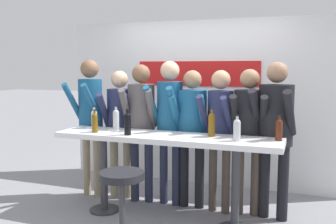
% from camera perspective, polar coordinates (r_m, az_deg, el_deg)
% --- Properties ---
extents(ground_plane, '(40.00, 40.00, 0.00)m').
position_cam_1_polar(ground_plane, '(4.46, -0.39, -16.07)').
color(ground_plane, gray).
extents(back_wall, '(4.16, 0.12, 2.42)m').
position_cam_1_polar(back_wall, '(5.57, 5.01, 1.43)').
color(back_wall, white).
rests_on(back_wall, ground_plane).
extents(tasting_table, '(2.56, 0.56, 0.98)m').
position_cam_1_polar(tasting_table, '(4.21, -0.40, -5.53)').
color(tasting_table, white).
rests_on(tasting_table, ground_plane).
extents(bar_stool, '(0.45, 0.45, 0.76)m').
position_cam_1_polar(bar_stool, '(3.67, -7.03, -12.80)').
color(bar_stool, '#333338').
rests_on(bar_stool, ground_plane).
extents(person_far_left, '(0.40, 0.55, 1.84)m').
position_cam_1_polar(person_far_left, '(5.08, -11.78, 0.23)').
color(person_far_left, gray).
rests_on(person_far_left, ground_plane).
extents(person_left, '(0.45, 0.56, 1.69)m').
position_cam_1_polar(person_left, '(4.95, -7.34, -1.13)').
color(person_left, gray).
rests_on(person_left, ground_plane).
extents(person_center_left, '(0.47, 0.59, 1.77)m').
position_cam_1_polar(person_center_left, '(4.76, -4.12, -0.75)').
color(person_center_left, '#23283D').
rests_on(person_center_left, ground_plane).
extents(person_center, '(0.42, 0.56, 1.81)m').
position_cam_1_polar(person_center, '(4.64, 0.23, -0.47)').
color(person_center, '#23283D').
rests_on(person_center, ground_plane).
extents(person_center_right, '(0.44, 0.54, 1.70)m').
position_cam_1_polar(person_center_right, '(4.57, 3.67, -1.75)').
color(person_center_right, black).
rests_on(person_center_right, ground_plane).
extents(person_right, '(0.41, 0.54, 1.70)m').
position_cam_1_polar(person_right, '(4.44, 7.91, -1.80)').
color(person_right, '#473D33').
rests_on(person_right, ground_plane).
extents(person_far_right, '(0.45, 0.56, 1.72)m').
position_cam_1_polar(person_far_right, '(4.42, 12.17, -2.00)').
color(person_far_right, '#473D33').
rests_on(person_far_right, ground_plane).
extents(person_rightmost, '(0.52, 0.62, 1.80)m').
position_cam_1_polar(person_rightmost, '(4.36, 16.03, -1.65)').
color(person_rightmost, black).
rests_on(person_rightmost, ground_plane).
extents(wine_bottle_0, '(0.08, 0.08, 0.27)m').
position_cam_1_polar(wine_bottle_0, '(3.89, 10.46, -2.53)').
color(wine_bottle_0, '#B7BCC1').
rests_on(wine_bottle_0, tasting_table).
extents(wine_bottle_1, '(0.07, 0.07, 0.27)m').
position_cam_1_polar(wine_bottle_1, '(4.01, 16.55, -2.46)').
color(wine_bottle_1, '#4C1E0F').
rests_on(wine_bottle_1, tasting_table).
extents(wine_bottle_2, '(0.08, 0.08, 0.31)m').
position_cam_1_polar(wine_bottle_2, '(4.11, 6.67, -1.73)').
color(wine_bottle_2, brown).
rests_on(wine_bottle_2, tasting_table).
extents(wine_bottle_3, '(0.08, 0.08, 0.30)m').
position_cam_1_polar(wine_bottle_3, '(4.19, -6.19, -1.64)').
color(wine_bottle_3, black).
rests_on(wine_bottle_3, tasting_table).
extents(wine_bottle_4, '(0.07, 0.07, 0.30)m').
position_cam_1_polar(wine_bottle_4, '(4.53, -7.93, -1.02)').
color(wine_bottle_4, '#B7BCC1').
rests_on(wine_bottle_4, tasting_table).
extents(wine_bottle_5, '(0.07, 0.07, 0.27)m').
position_cam_1_polar(wine_bottle_5, '(4.41, -11.09, -1.49)').
color(wine_bottle_5, brown).
rests_on(wine_bottle_5, tasting_table).
extents(wine_bottle_6, '(0.07, 0.07, 0.28)m').
position_cam_1_polar(wine_bottle_6, '(4.69, -11.18, -0.93)').
color(wine_bottle_6, '#B7BCC1').
rests_on(wine_bottle_6, tasting_table).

